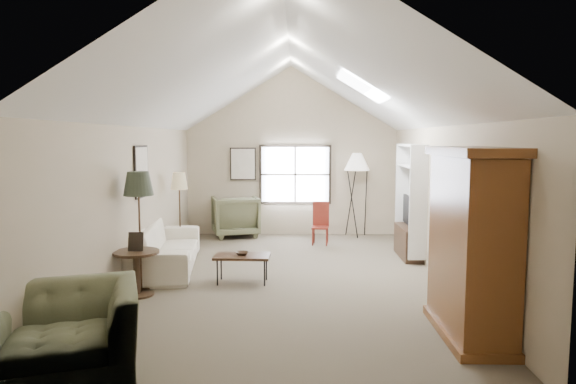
{
  "coord_description": "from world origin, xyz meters",
  "views": [
    {
      "loc": [
        0.18,
        -8.27,
        2.31
      ],
      "look_at": [
        0.0,
        0.4,
        1.4
      ],
      "focal_mm": 32.0,
      "sensor_mm": 36.0,
      "label": 1
    }
  ],
  "objects_px": {
    "armchair_far": "(235,216)",
    "armchair_near": "(60,338)",
    "side_table": "(137,273)",
    "coffee_table": "(242,269)",
    "sofa": "(165,247)",
    "side_chair": "(320,223)",
    "armoire": "(472,243)"
  },
  "relations": [
    {
      "from": "armoire",
      "to": "side_chair",
      "type": "bearing_deg",
      "value": 106.39
    },
    {
      "from": "coffee_table",
      "to": "armchair_near",
      "type": "bearing_deg",
      "value": -110.97
    },
    {
      "from": "armoire",
      "to": "armchair_near",
      "type": "height_order",
      "value": "armoire"
    },
    {
      "from": "coffee_table",
      "to": "side_chair",
      "type": "bearing_deg",
      "value": 65.55
    },
    {
      "from": "armoire",
      "to": "side_table",
      "type": "relative_size",
      "value": 3.3
    },
    {
      "from": "side_chair",
      "to": "armchair_near",
      "type": "bearing_deg",
      "value": -105.52
    },
    {
      "from": "armchair_far",
      "to": "side_table",
      "type": "distance_m",
      "value": 4.73
    },
    {
      "from": "sofa",
      "to": "armchair_far",
      "type": "distance_m",
      "value": 3.17
    },
    {
      "from": "armoire",
      "to": "side_chair",
      "type": "height_order",
      "value": "armoire"
    },
    {
      "from": "sofa",
      "to": "side_table",
      "type": "bearing_deg",
      "value": 172.78
    },
    {
      "from": "sofa",
      "to": "side_table",
      "type": "height_order",
      "value": "sofa"
    },
    {
      "from": "sofa",
      "to": "coffee_table",
      "type": "bearing_deg",
      "value": -128.71
    },
    {
      "from": "armchair_near",
      "to": "coffee_table",
      "type": "distance_m",
      "value": 3.71
    },
    {
      "from": "armoire",
      "to": "armchair_near",
      "type": "xyz_separation_m",
      "value": [
        -4.22,
        -1.3,
        -0.65
      ]
    },
    {
      "from": "side_chair",
      "to": "sofa",
      "type": "bearing_deg",
      "value": -136.33
    },
    {
      "from": "armchair_far",
      "to": "side_table",
      "type": "height_order",
      "value": "armchair_far"
    },
    {
      "from": "armoire",
      "to": "armchair_near",
      "type": "bearing_deg",
      "value": -162.89
    },
    {
      "from": "side_table",
      "to": "armchair_far",
      "type": "bearing_deg",
      "value": 79.2
    },
    {
      "from": "side_table",
      "to": "side_chair",
      "type": "distance_m",
      "value": 4.69
    },
    {
      "from": "coffee_table",
      "to": "side_table",
      "type": "relative_size",
      "value": 1.33
    },
    {
      "from": "armoire",
      "to": "side_table",
      "type": "xyz_separation_m",
      "value": [
        -4.38,
        1.46,
        -0.77
      ]
    },
    {
      "from": "armchair_far",
      "to": "side_table",
      "type": "xyz_separation_m",
      "value": [
        -0.89,
        -4.64,
        -0.15
      ]
    },
    {
      "from": "sofa",
      "to": "side_chair",
      "type": "bearing_deg",
      "value": -60.65
    },
    {
      "from": "side_chair",
      "to": "coffee_table",
      "type": "bearing_deg",
      "value": -107.35
    },
    {
      "from": "armchair_far",
      "to": "armchair_near",
      "type": "bearing_deg",
      "value": 68.44
    },
    {
      "from": "sofa",
      "to": "armchair_near",
      "type": "relative_size",
      "value": 1.9
    },
    {
      "from": "armchair_near",
      "to": "armchair_far",
      "type": "bearing_deg",
      "value": 65.09
    },
    {
      "from": "armchair_near",
      "to": "side_table",
      "type": "distance_m",
      "value": 2.77
    },
    {
      "from": "sofa",
      "to": "armchair_far",
      "type": "bearing_deg",
      "value": -23.47
    },
    {
      "from": "coffee_table",
      "to": "sofa",
      "type": "bearing_deg",
      "value": 148.51
    },
    {
      "from": "sofa",
      "to": "armchair_near",
      "type": "xyz_separation_m",
      "value": [
        0.16,
        -4.36,
        0.07
      ]
    },
    {
      "from": "sofa",
      "to": "armoire",
      "type": "bearing_deg",
      "value": -132.17
    }
  ]
}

